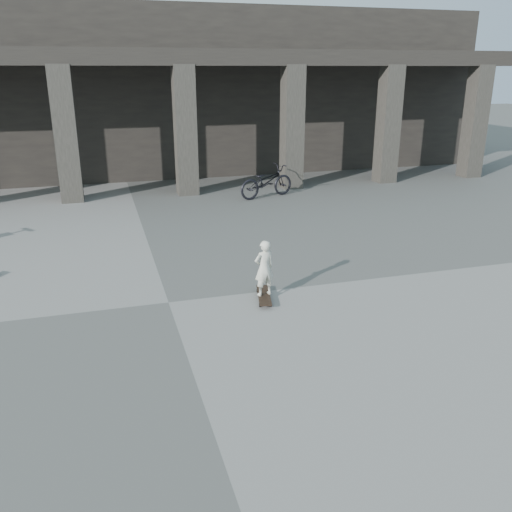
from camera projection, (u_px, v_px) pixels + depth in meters
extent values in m
plane|color=#50514E|center=(169.00, 302.00, 9.49)|extent=(90.00, 90.00, 0.00)
cube|color=black|center=(116.00, 92.00, 21.19)|extent=(28.00, 6.00, 6.00)
cube|color=black|center=(119.00, 57.00, 16.81)|extent=(28.00, 2.80, 0.50)
cube|color=#292722|center=(66.00, 135.00, 16.06)|extent=(0.65, 0.65, 4.00)
cube|color=#292722|center=(185.00, 131.00, 17.01)|extent=(0.65, 0.65, 4.00)
cube|color=#292722|center=(292.00, 128.00, 17.96)|extent=(0.65, 0.65, 4.00)
cube|color=#292722|center=(388.00, 125.00, 18.92)|extent=(0.65, 0.65, 4.00)
cube|color=#292722|center=(475.00, 122.00, 19.87)|extent=(0.65, 0.65, 4.00)
cube|color=black|center=(264.00, 295.00, 9.59)|extent=(0.41, 0.94, 0.02)
cube|color=#B2B2B7|center=(263.00, 290.00, 9.90)|extent=(0.20, 0.09, 0.03)
cube|color=#B2B2B7|center=(265.00, 305.00, 9.30)|extent=(0.20, 0.09, 0.03)
cylinder|color=black|center=(257.00, 291.00, 9.90)|extent=(0.04, 0.07, 0.07)
cylinder|color=black|center=(268.00, 291.00, 9.91)|extent=(0.04, 0.07, 0.07)
cylinder|color=black|center=(260.00, 305.00, 9.30)|extent=(0.04, 0.07, 0.07)
cylinder|color=black|center=(271.00, 305.00, 9.31)|extent=(0.04, 0.07, 0.07)
imported|color=beige|center=(264.00, 268.00, 9.42)|extent=(0.41, 0.31, 1.01)
imported|color=black|center=(266.00, 181.00, 17.03)|extent=(2.05, 1.25, 1.02)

